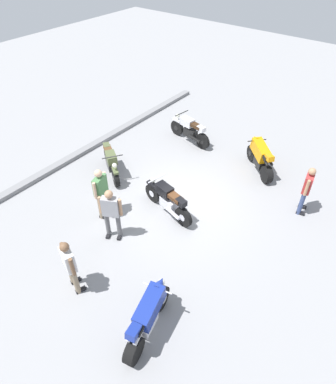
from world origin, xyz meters
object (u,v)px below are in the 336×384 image
(motorcycle_black_cruiser, at_px, (168,200))
(person_in_green_shirt, at_px, (101,190))
(motorcycle_silver_cruiser, at_px, (190,130))
(person_in_white_shirt, at_px, (69,264))
(motorcycle_olive_vintage, at_px, (111,163))
(motorcycle_blue_sportbike, at_px, (148,315))
(person_in_gray_shirt, at_px, (111,211))
(person_in_red_shirt, at_px, (307,188))
(motorcycle_orange_sportbike, at_px, (260,156))

(motorcycle_black_cruiser, relative_size, person_in_green_shirt, 1.21)
(motorcycle_silver_cruiser, distance_m, person_in_green_shirt, 5.19)
(motorcycle_silver_cruiser, xyz_separation_m, person_in_white_shirt, (-7.46, -1.78, 0.42))
(motorcycle_olive_vintage, distance_m, motorcycle_blue_sportbike, 6.08)
(motorcycle_silver_cruiser, distance_m, person_in_white_shirt, 7.68)
(motorcycle_silver_cruiser, relative_size, person_in_white_shirt, 1.25)
(motorcycle_black_cruiser, distance_m, person_in_gray_shirt, 1.89)
(person_in_red_shirt, bearing_deg, motorcycle_olive_vintage, -170.45)
(motorcycle_blue_sportbike, distance_m, motorcycle_black_cruiser, 3.88)
(person_in_green_shirt, relative_size, person_in_red_shirt, 1.04)
(motorcycle_black_cruiser, relative_size, motorcycle_orange_sportbike, 1.29)
(person_in_green_shirt, distance_m, person_in_white_shirt, 2.69)
(person_in_gray_shirt, distance_m, person_in_green_shirt, 0.99)
(person_in_gray_shirt, height_order, person_in_red_shirt, person_in_gray_shirt)
(motorcycle_olive_vintage, xyz_separation_m, motorcycle_black_cruiser, (-0.36, -2.81, 0.03))
(motorcycle_blue_sportbike, xyz_separation_m, person_in_green_shirt, (2.02, 3.55, 0.38))
(motorcycle_black_cruiser, xyz_separation_m, person_in_green_shirt, (-1.28, 1.51, 0.46))
(motorcycle_olive_vintage, relative_size, motorcycle_orange_sportbike, 1.08)
(motorcycle_black_cruiser, height_order, person_in_white_shirt, person_in_white_shirt)
(person_in_green_shirt, bearing_deg, motorcycle_orange_sportbike, 46.09)
(motorcycle_olive_vintage, xyz_separation_m, motorcycle_orange_sportbike, (3.44, -4.02, 0.11))
(motorcycle_silver_cruiser, relative_size, motorcycle_blue_sportbike, 1.07)
(motorcycle_blue_sportbike, bearing_deg, motorcycle_olive_vintage, 39.37)
(motorcycle_silver_cruiser, xyz_separation_m, motorcycle_orange_sportbike, (-0.08, -3.12, 0.07))
(motorcycle_silver_cruiser, bearing_deg, person_in_red_shirt, 175.81)
(motorcycle_silver_cruiser, xyz_separation_m, motorcycle_blue_sportbike, (-7.17, -3.95, 0.07))
(person_in_green_shirt, height_order, person_in_red_shirt, person_in_green_shirt)
(motorcycle_blue_sportbike, distance_m, person_in_white_shirt, 2.22)
(person_in_green_shirt, xyz_separation_m, person_in_red_shirt, (3.93, -4.74, -0.05))
(motorcycle_olive_vintage, relative_size, motorcycle_blue_sportbike, 0.89)
(motorcycle_silver_cruiser, bearing_deg, person_in_gray_shirt, 112.13)
(motorcycle_blue_sportbike, bearing_deg, motorcycle_silver_cruiser, 15.22)
(motorcycle_black_cruiser, distance_m, person_in_white_shirt, 3.62)
(motorcycle_orange_sportbike, height_order, person_in_red_shirt, person_in_red_shirt)
(motorcycle_olive_vintage, distance_m, motorcycle_silver_cruiser, 3.63)
(person_in_green_shirt, bearing_deg, motorcycle_black_cruiser, 24.49)
(motorcycle_orange_sportbike, xyz_separation_m, person_in_gray_shirt, (-5.52, 1.83, 0.37))
(person_in_green_shirt, xyz_separation_m, person_in_white_shirt, (-2.31, -1.38, -0.03))
(person_in_red_shirt, bearing_deg, motorcycle_blue_sportbike, -112.49)
(motorcycle_black_cruiser, bearing_deg, motorcycle_silver_cruiser, -52.41)
(person_in_white_shirt, bearing_deg, person_in_gray_shirt, 33.46)
(motorcycle_olive_vintage, relative_size, person_in_gray_shirt, 1.02)
(motorcycle_silver_cruiser, height_order, person_in_red_shirt, person_in_red_shirt)
(person_in_gray_shirt, height_order, person_in_white_shirt, person_in_gray_shirt)
(person_in_green_shirt, bearing_deg, motorcycle_blue_sportbike, -45.40)
(motorcycle_black_cruiser, distance_m, motorcycle_orange_sportbike, 3.98)
(person_in_green_shirt, bearing_deg, motorcycle_silver_cruiser, 78.70)
(motorcycle_black_cruiser, relative_size, person_in_red_shirt, 1.26)
(person_in_green_shirt, relative_size, person_in_white_shirt, 1.03)
(motorcycle_olive_vintage, bearing_deg, motorcycle_blue_sportbike, -4.41)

